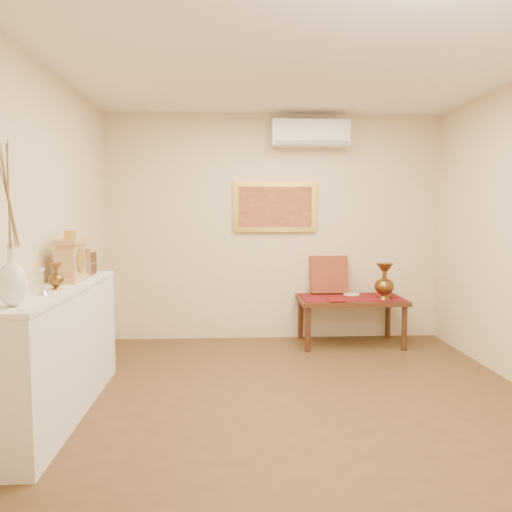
{
  "coord_description": "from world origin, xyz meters",
  "views": [
    {
      "loc": [
        -0.54,
        -3.76,
        1.53
      ],
      "look_at": [
        -0.28,
        1.15,
        1.1
      ],
      "focal_mm": 35.0,
      "sensor_mm": 36.0,
      "label": 1
    }
  ],
  "objects": [
    {
      "name": "candlestick",
      "position": [
        -1.81,
        -0.36,
        1.07
      ],
      "size": [
        0.09,
        0.09,
        0.18
      ],
      "primitive_type": null,
      "color": "silver",
      "rests_on": "display_ledge"
    },
    {
      "name": "ac_unit",
      "position": [
        0.4,
        2.12,
        2.45
      ],
      "size": [
        0.9,
        0.25,
        0.3
      ],
      "color": "white",
      "rests_on": "wall_back"
    },
    {
      "name": "wall_back",
      "position": [
        0.0,
        2.25,
        1.35
      ],
      "size": [
        4.0,
        0.02,
        2.7
      ],
      "primitive_type": "cube",
      "color": "beige",
      "rests_on": "ground"
    },
    {
      "name": "menu",
      "position": [
        0.63,
        1.69,
        0.56
      ],
      "size": [
        0.18,
        0.25,
        0.01
      ],
      "primitive_type": "cube",
      "rotation": [
        0.0,
        0.0,
        0.02
      ],
      "color": "#650F0D",
      "rests_on": "table_cloth"
    },
    {
      "name": "brass_urn_small",
      "position": [
        -1.8,
        -0.13,
        1.1
      ],
      "size": [
        0.11,
        0.11,
        0.24
      ],
      "primitive_type": null,
      "color": "brown",
      "rests_on": "display_ledge"
    },
    {
      "name": "cushion",
      "position": [
        0.65,
        2.16,
        0.78
      ],
      "size": [
        0.45,
        0.19,
        0.46
      ],
      "primitive_type": "cube",
      "rotation": [
        -0.21,
        0.0,
        0.0
      ],
      "color": "#601314",
      "rests_on": "table_cloth"
    },
    {
      "name": "floor",
      "position": [
        0.0,
        0.0,
        0.0
      ],
      "size": [
        4.5,
        4.5,
        0.0
      ],
      "primitive_type": "plane",
      "color": "brown",
      "rests_on": "ground"
    },
    {
      "name": "wall_left",
      "position": [
        -2.0,
        0.0,
        1.35
      ],
      "size": [
        0.02,
        4.5,
        2.7
      ],
      "primitive_type": "cube",
      "color": "beige",
      "rests_on": "ground"
    },
    {
      "name": "table_cloth",
      "position": [
        0.85,
        1.88,
        0.55
      ],
      "size": [
        1.14,
        0.59,
        0.01
      ],
      "primitive_type": "cube",
      "color": "maroon",
      "rests_on": "low_table"
    },
    {
      "name": "display_ledge",
      "position": [
        -1.82,
        0.0,
        0.49
      ],
      "size": [
        0.37,
        2.02,
        0.98
      ],
      "color": "white",
      "rests_on": "floor"
    },
    {
      "name": "mantel_clock",
      "position": [
        -1.81,
        0.29,
        1.15
      ],
      "size": [
        0.17,
        0.36,
        0.41
      ],
      "color": "tan",
      "rests_on": "display_ledge"
    },
    {
      "name": "ceiling",
      "position": [
        0.0,
        0.0,
        2.7
      ],
      "size": [
        4.5,
        4.5,
        0.0
      ],
      "primitive_type": "plane",
      "rotation": [
        3.14,
        0.0,
        0.0
      ],
      "color": "white",
      "rests_on": "ground"
    },
    {
      "name": "plate",
      "position": [
        0.9,
        2.03,
        0.56
      ],
      "size": [
        0.19,
        0.19,
        0.01
      ],
      "primitive_type": "cylinder",
      "color": "white",
      "rests_on": "table_cloth"
    },
    {
      "name": "white_vase",
      "position": [
        -1.82,
        -0.78,
        1.45
      ],
      "size": [
        0.18,
        0.18,
        0.95
      ],
      "primitive_type": null,
      "color": "white",
      "rests_on": "display_ledge"
    },
    {
      "name": "painting",
      "position": [
        0.0,
        2.22,
        1.6
      ],
      "size": [
        1.0,
        0.06,
        0.6
      ],
      "color": "gold",
      "rests_on": "wall_back"
    },
    {
      "name": "brass_urn_tall",
      "position": [
        1.2,
        1.74,
        0.8
      ],
      "size": [
        0.22,
        0.22,
        0.49
      ],
      "primitive_type": null,
      "color": "brown",
      "rests_on": "table_cloth"
    },
    {
      "name": "wooden_chest",
      "position": [
        -1.81,
        0.67,
        1.1
      ],
      "size": [
        0.16,
        0.21,
        0.24
      ],
      "color": "tan",
      "rests_on": "display_ledge"
    },
    {
      "name": "wall_front",
      "position": [
        0.0,
        -2.25,
        1.35
      ],
      "size": [
        4.0,
        0.02,
        2.7
      ],
      "primitive_type": "cube",
      "color": "beige",
      "rests_on": "ground"
    },
    {
      "name": "low_table",
      "position": [
        0.85,
        1.88,
        0.48
      ],
      "size": [
        1.2,
        0.7,
        0.55
      ],
      "color": "#442314",
      "rests_on": "floor"
    }
  ]
}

